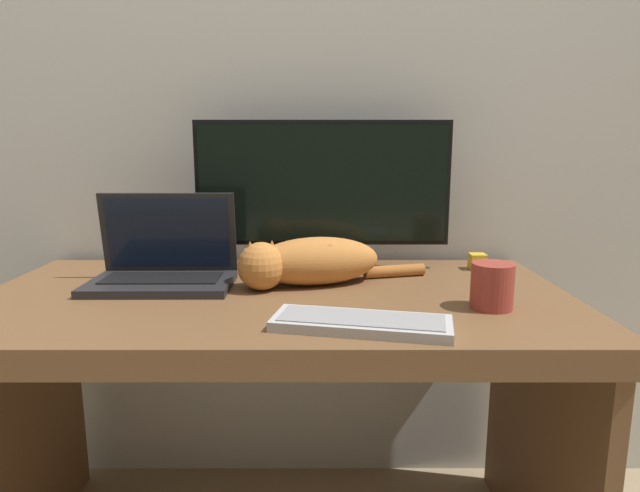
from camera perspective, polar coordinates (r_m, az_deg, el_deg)
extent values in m
cube|color=silver|center=(1.67, -3.85, 18.64)|extent=(6.40, 0.06, 2.60)
cube|color=brown|center=(1.29, -4.76, -6.25)|extent=(1.40, 0.72, 0.06)
cube|color=brown|center=(1.63, -29.60, -17.73)|extent=(0.04, 0.66, 0.66)
cube|color=brown|center=(1.54, 22.31, -18.80)|extent=(0.04, 0.66, 0.66)
cylinder|color=black|center=(1.51, 0.31, -2.09)|extent=(0.17, 0.17, 0.02)
cylinder|color=black|center=(1.50, 0.31, -0.55)|extent=(0.04, 0.04, 0.06)
cube|color=black|center=(1.48, 0.32, 6.71)|extent=(0.70, 0.02, 0.34)
cube|color=black|center=(1.47, 0.32, 6.68)|extent=(0.68, 0.01, 0.32)
cube|color=#232326|center=(1.38, -16.57, -3.88)|extent=(0.35, 0.21, 0.02)
cube|color=black|center=(1.38, -16.46, -3.29)|extent=(0.29, 0.12, 0.00)
cube|color=#232326|center=(1.44, -15.82, 1.40)|extent=(0.35, 0.04, 0.21)
cube|color=black|center=(1.43, -15.87, 1.34)|extent=(0.31, 0.03, 0.18)
cube|color=#BCBCC1|center=(1.04, 4.47, -8.22)|extent=(0.36, 0.19, 0.02)
cube|color=#939397|center=(1.04, 4.48, -7.64)|extent=(0.33, 0.16, 0.00)
ellipsoid|color=#C67A38|center=(1.34, -0.34, -1.61)|extent=(0.34, 0.21, 0.12)
ellipsoid|color=#AD662D|center=(1.34, 0.32, -0.18)|extent=(0.16, 0.13, 0.05)
sphere|color=#C67A38|center=(1.30, -6.23, -2.15)|extent=(0.12, 0.12, 0.12)
cone|color=#AD662D|center=(1.28, -7.43, -0.13)|extent=(0.03, 0.03, 0.03)
cone|color=#AD662D|center=(1.29, -5.12, -0.02)|extent=(0.03, 0.03, 0.03)
cylinder|color=#AD662D|center=(1.44, 7.96, -2.65)|extent=(0.17, 0.07, 0.03)
cylinder|color=#9E382D|center=(1.21, 17.92, -4.07)|extent=(0.09, 0.09, 0.10)
cube|color=gold|center=(1.57, 16.48, -1.60)|extent=(0.04, 0.04, 0.04)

